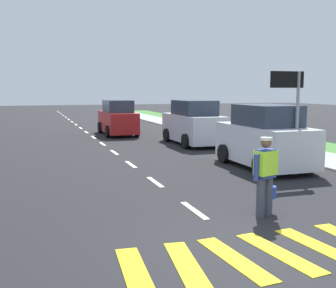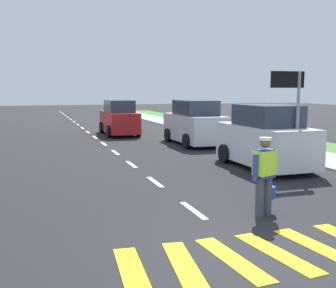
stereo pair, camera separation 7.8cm
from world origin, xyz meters
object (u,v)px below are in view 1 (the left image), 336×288
Objects in this scene: lane_direction_sign at (291,98)px; road_worker at (266,172)px; car_outgoing_far at (118,119)px; car_parked_far at (193,124)px; car_parked_curbside at (265,139)px.

road_worker is at bearing -130.44° from lane_direction_sign.
road_worker is at bearing -91.08° from car_outgoing_far.
lane_direction_sign is (3.00, 3.52, 1.48)m from road_worker.
car_parked_far is (2.93, 11.32, 0.07)m from road_worker.
car_parked_far is at bearing -64.43° from car_outgoing_far.
car_parked_curbside is (2.59, -11.97, 0.05)m from car_outgoing_far.
car_parked_far reaches higher than car_outgoing_far.
road_worker is 0.41× the size of car_parked_curbside.
road_worker is at bearing -104.49° from car_parked_far.
car_parked_curbside is at bearing 94.11° from lane_direction_sign.
car_parked_far is (2.61, -5.45, 0.05)m from car_outgoing_far.
car_outgoing_far is 0.97× the size of car_parked_far.
lane_direction_sign is 13.60m from car_outgoing_far.
car_outgoing_far is at bearing 88.92° from road_worker.
road_worker is 0.38× the size of car_parked_far.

